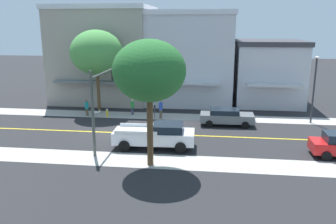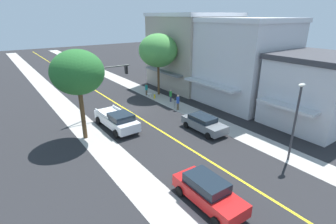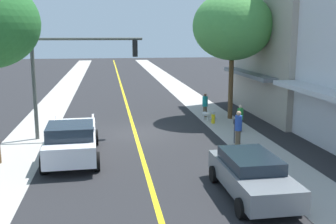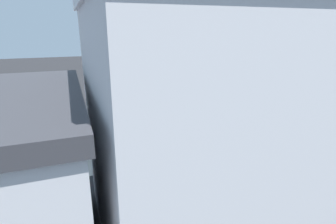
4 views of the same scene
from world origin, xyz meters
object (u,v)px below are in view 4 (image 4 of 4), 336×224
object	(u,v)px
street_tree_right_corner	(132,56)
traffic_light_mast	(176,77)
fire_hydrant	(238,134)
pedestrian_teal_shirt	(258,125)
small_dog	(247,131)
street_tree_left_near	(270,68)
white_pickup_truck	(142,108)
parking_meter	(187,135)
grey_sedan_left_curb	(97,141)
pedestrian_green_shirt	(221,137)
pedestrian_blue_shirt	(180,135)

from	to	relation	value
street_tree_right_corner	traffic_light_mast	size ratio (longest dim) A/B	1.35
street_tree_right_corner	fire_hydrant	distance (m)	14.21
street_tree_right_corner	traffic_light_mast	distance (m)	5.42
traffic_light_mast	pedestrian_teal_shirt	world-z (taller)	traffic_light_mast
small_dog	street_tree_left_near	bearing A→B (deg)	77.16
white_pickup_truck	street_tree_left_near	bearing A→B (deg)	125.34
parking_meter	grey_sedan_left_curb	bearing A→B (deg)	76.91
pedestrian_green_shirt	small_dog	world-z (taller)	pedestrian_green_shirt
street_tree_right_corner	pedestrian_green_shirt	world-z (taller)	street_tree_right_corner
street_tree_right_corner	grey_sedan_left_curb	bearing A→B (deg)	152.31
grey_sedan_left_curb	pedestrian_teal_shirt	bearing A→B (deg)	172.40
street_tree_left_near	street_tree_right_corner	xyz separation A→B (m)	(12.95, 7.54, -0.06)
parking_meter	grey_sedan_left_curb	xyz separation A→B (m)	(1.55, 6.68, -0.07)
street_tree_right_corner	pedestrian_blue_shirt	xyz separation A→B (m)	(-11.31, -0.97, -5.01)
fire_hydrant	pedestrian_teal_shirt	bearing A→B (deg)	-88.91
street_tree_right_corner	grey_sedan_left_curb	size ratio (longest dim) A/B	1.69
street_tree_left_near	street_tree_right_corner	bearing A→B (deg)	30.20
traffic_light_mast	white_pickup_truck	bearing A→B (deg)	-86.42
traffic_light_mast	grey_sedan_left_curb	xyz separation A→B (m)	(-6.76, 9.15, -3.16)
pedestrian_blue_shirt	small_dog	xyz separation A→B (m)	(0.07, -6.29, -0.57)
pedestrian_teal_shirt	small_dog	xyz separation A→B (m)	(0.17, 1.03, -0.44)
pedestrian_teal_shirt	pedestrian_green_shirt	bearing A→B (deg)	-155.24
pedestrian_blue_shirt	small_dog	size ratio (longest dim) A/B	2.27
fire_hydrant	pedestrian_blue_shirt	bearing A→B (deg)	88.46
traffic_light_mast	pedestrian_teal_shirt	size ratio (longest dim) A/B	3.63
white_pickup_truck	pedestrian_green_shirt	xyz separation A→B (m)	(-9.19, -3.83, -0.10)
fire_hydrant	small_dog	bearing A→B (deg)	-78.02
parking_meter	pedestrian_blue_shirt	bearing A→B (deg)	89.62
street_tree_left_near	pedestrian_green_shirt	distance (m)	6.35
street_tree_right_corner	pedestrian_green_shirt	size ratio (longest dim) A/B	5.04
fire_hydrant	traffic_light_mast	bearing A→B (deg)	14.86
pedestrian_blue_shirt	parking_meter	bearing A→B (deg)	7.26
traffic_light_mast	pedestrian_teal_shirt	distance (m)	9.93
grey_sedan_left_curb	pedestrian_teal_shirt	xyz separation A→B (m)	(-1.65, -13.41, 0.06)
street_tree_left_near	fire_hydrant	world-z (taller)	street_tree_left_near
traffic_light_mast	white_pickup_truck	xyz separation A→B (m)	(-0.24, 3.90, -3.02)
street_tree_right_corner	pedestrian_green_shirt	bearing A→B (deg)	-162.33
grey_sedan_left_curb	traffic_light_mast	bearing A→B (deg)	-144.12
street_tree_left_near	fire_hydrant	xyz separation A→B (m)	(1.49, 1.27, -5.67)
street_tree_left_near	parking_meter	size ratio (longest dim) A/B	6.43
street_tree_left_near	street_tree_right_corner	distance (m)	14.99
fire_hydrant	white_pickup_truck	size ratio (longest dim) A/B	0.13
fire_hydrant	parking_meter	world-z (taller)	parking_meter
street_tree_left_near	small_dog	distance (m)	5.90
parking_meter	traffic_light_mast	bearing A→B (deg)	-16.57
fire_hydrant	parking_meter	size ratio (longest dim) A/B	0.59
street_tree_right_corner	parking_meter	bearing A→B (deg)	-172.18
pedestrian_green_shirt	pedestrian_blue_shirt	bearing A→B (deg)	-156.50
pedestrian_teal_shirt	street_tree_right_corner	bearing A→B (deg)	137.52
street_tree_right_corner	pedestrian_blue_shirt	size ratio (longest dim) A/B	4.33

